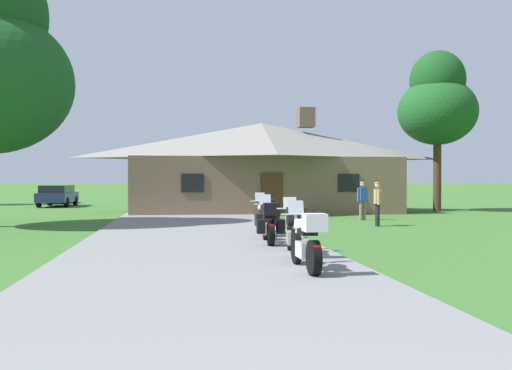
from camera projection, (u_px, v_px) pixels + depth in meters
name	position (u px, v px, depth m)	size (l,w,h in m)	color
ground_plane	(192.00, 226.00, 21.76)	(500.00, 500.00, 0.00)	#386628
asphalt_driveway	(193.00, 230.00, 19.78)	(6.40, 80.00, 0.06)	slate
motorcycle_white_nearest_to_camera	(307.00, 241.00, 10.86)	(0.66, 2.08, 1.30)	black
motorcycle_silver_second_in_row	(293.00, 231.00, 13.11)	(0.70, 2.08, 1.30)	black
motorcycle_black_third_in_row	(269.00, 223.00, 15.41)	(0.76, 2.08, 1.30)	black
motorcycle_silver_farthest_in_row	(265.00, 217.00, 17.84)	(0.73, 2.08, 1.30)	black
stone_lodge	(262.00, 166.00, 31.95)	(14.85, 7.61, 5.82)	brown
bystander_blue_shirt_near_lodge	(363.00, 199.00, 25.13)	(0.53, 0.31, 1.69)	#75664C
bystander_tan_shirt_beside_signpost	(377.00, 201.00, 21.86)	(0.27, 0.55, 1.69)	black
tree_right_of_lodge	(437.00, 103.00, 31.97)	(4.37, 4.37, 8.97)	#422D19
parked_navy_suv_far_left	(58.00, 195.00, 37.66)	(1.97, 4.63, 1.40)	navy
parked_white_sedan_far_left	(54.00, 195.00, 42.72)	(1.98, 4.24, 1.20)	silver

